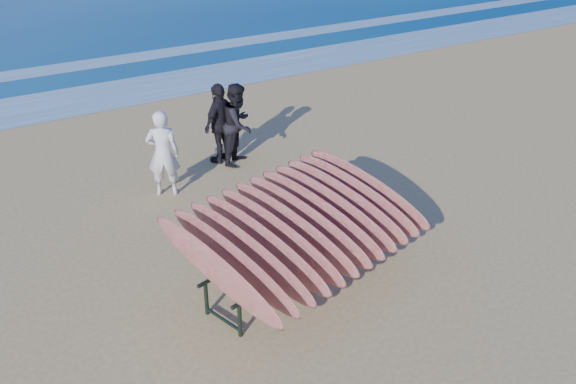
# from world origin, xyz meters

# --- Properties ---
(ground) EXTENTS (120.00, 120.00, 0.00)m
(ground) POSITION_xyz_m (0.00, 0.00, 0.00)
(ground) COLOR tan
(ground) RESTS_ON ground
(foam_near) EXTENTS (160.00, 160.00, 0.00)m
(foam_near) POSITION_xyz_m (0.00, 10.00, 0.01)
(foam_near) COLOR white
(foam_near) RESTS_ON ground
(foam_far) EXTENTS (160.00, 160.00, 0.00)m
(foam_far) POSITION_xyz_m (0.00, 13.50, 0.01)
(foam_far) COLOR white
(foam_far) RESTS_ON ground
(surfboard_rack) EXTENTS (3.63, 3.09, 1.40)m
(surfboard_rack) POSITION_xyz_m (-0.34, -0.03, 0.87)
(surfboard_rack) COLOR black
(surfboard_rack) RESTS_ON ground
(person_white) EXTENTS (0.70, 0.62, 1.61)m
(person_white) POSITION_xyz_m (-0.85, 3.58, 0.81)
(person_white) COLOR silver
(person_white) RESTS_ON ground
(person_dark_a) EXTENTS (1.03, 1.00, 1.67)m
(person_dark_a) POSITION_xyz_m (0.99, 4.07, 0.83)
(person_dark_a) COLOR black
(person_dark_a) RESTS_ON ground
(person_dark_b) EXTENTS (1.05, 0.79, 1.65)m
(person_dark_b) POSITION_xyz_m (0.73, 4.35, 0.83)
(person_dark_b) COLOR black
(person_dark_b) RESTS_ON ground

